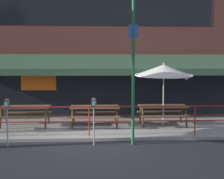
# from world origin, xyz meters

# --- Properties ---
(ground_plane) EXTENTS (120.00, 120.00, 0.00)m
(ground_plane) POSITION_xyz_m (0.00, 0.00, 0.00)
(ground_plane) COLOR black
(patio_deck) EXTENTS (15.00, 4.00, 0.10)m
(patio_deck) POSITION_xyz_m (0.00, 2.00, 0.05)
(patio_deck) COLOR gray
(patio_deck) RESTS_ON ground
(restaurant_building) EXTENTS (15.00, 1.60, 6.86)m
(restaurant_building) POSITION_xyz_m (0.00, 4.22, 3.41)
(restaurant_building) COLOR brown
(restaurant_building) RESTS_ON ground
(patio_railing) EXTENTS (13.84, 0.04, 0.97)m
(patio_railing) POSITION_xyz_m (0.00, 0.30, 0.80)
(patio_railing) COLOR maroon
(patio_railing) RESTS_ON patio_deck
(picnic_table_left) EXTENTS (1.80, 1.42, 0.76)m
(picnic_table_left) POSITION_xyz_m (-2.40, 1.97, 0.71)
(picnic_table_left) COLOR brown
(picnic_table_left) RESTS_ON patio_deck
(picnic_table_centre) EXTENTS (1.80, 1.42, 0.76)m
(picnic_table_centre) POSITION_xyz_m (0.17, 1.85, 0.71)
(picnic_table_centre) COLOR brown
(picnic_table_centre) RESTS_ON patio_deck
(picnic_table_right) EXTENTS (1.80, 1.42, 0.76)m
(picnic_table_right) POSITION_xyz_m (2.74, 1.95, 0.71)
(picnic_table_right) COLOR brown
(picnic_table_right) RESTS_ON patio_deck
(patio_umbrella_right) EXTENTS (2.14, 2.14, 2.38)m
(patio_umbrella_right) POSITION_xyz_m (2.74, 1.87, 2.18)
(patio_umbrella_right) COLOR #B7B2A8
(patio_umbrella_right) RESTS_ON patio_deck
(parking_meter_near) EXTENTS (0.15, 0.16, 1.42)m
(parking_meter_near) POSITION_xyz_m (-2.35, -0.56, 1.15)
(parking_meter_near) COLOR gray
(parking_meter_near) RESTS_ON ground
(parking_meter_far) EXTENTS (0.15, 0.16, 1.42)m
(parking_meter_far) POSITION_xyz_m (0.16, -0.51, 1.15)
(parking_meter_far) COLOR gray
(parking_meter_far) RESTS_ON ground
(street_sign_pole) EXTENTS (0.28, 0.09, 4.66)m
(street_sign_pole) POSITION_xyz_m (1.32, -0.45, 2.39)
(street_sign_pole) COLOR #1E6033
(street_sign_pole) RESTS_ON ground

